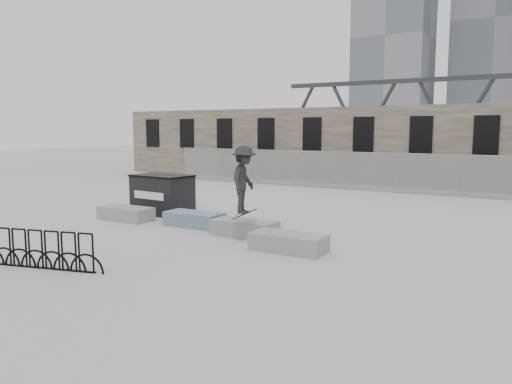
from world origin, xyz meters
TOP-DOWN VIEW (x-y plane):
  - ground at (0.00, 0.00)m, footprint 120.00×120.00m
  - stone_wall at (0.00, 16.24)m, footprint 36.00×2.58m
  - chainlink_fence at (-0.00, 12.50)m, footprint 22.06×0.06m
  - planter_far_left at (-3.47, -0.08)m, footprint 2.00×0.90m
  - planter_center_left at (-0.68, 0.27)m, footprint 2.00×0.90m
  - planter_center_right at (1.55, -0.12)m, footprint 2.00×0.90m
  - planter_offset at (3.57, -1.13)m, footprint 2.00×0.90m
  - dumpster at (-3.28, 1.64)m, footprint 2.37×1.56m
  - bike_rack at (-0.72, -5.60)m, footprint 3.48×0.98m
  - skyline_towers at (-1.01, 93.81)m, footprint 58.00×28.00m
  - skateboarder at (1.87, -0.66)m, footprint 1.01×1.40m

SIDE VIEW (x-z plane):
  - ground at x=0.00m, z-range 0.00..0.00m
  - planter_far_left at x=-3.47m, z-range 0.02..0.50m
  - planter_center_left at x=-0.68m, z-range 0.02..0.50m
  - planter_center_right at x=1.55m, z-range 0.02..0.50m
  - planter_offset at x=3.57m, z-range 0.02..0.50m
  - bike_rack at x=-0.72m, z-range -0.01..0.89m
  - dumpster at x=-3.28m, z-range 0.01..1.50m
  - chainlink_fence at x=0.00m, z-range 0.03..2.05m
  - skateboarder at x=1.87m, z-range 0.69..2.86m
  - stone_wall at x=0.00m, z-range 0.01..4.51m
  - skyline_towers at x=-1.01m, z-range -3.21..44.79m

